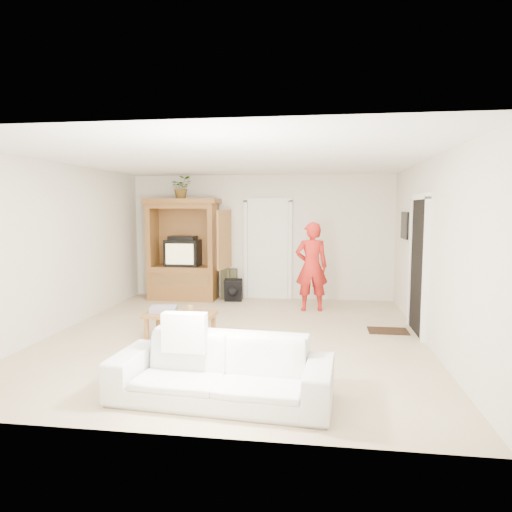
% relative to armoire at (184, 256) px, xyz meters
% --- Properties ---
extents(floor, '(6.00, 6.00, 0.00)m').
position_rel_armoire_xyz_m(floor, '(1.58, -2.66, -0.91)').
color(floor, tan).
rests_on(floor, ground).
extents(ceiling, '(6.00, 6.00, 0.00)m').
position_rel_armoire_xyz_m(ceiling, '(1.58, -2.66, 1.69)').
color(ceiling, white).
rests_on(ceiling, floor).
extents(wall_back, '(5.50, 0.00, 5.50)m').
position_rel_armoire_xyz_m(wall_back, '(1.58, 0.34, 0.39)').
color(wall_back, silver).
rests_on(wall_back, floor).
extents(wall_front, '(5.50, 0.00, 5.50)m').
position_rel_armoire_xyz_m(wall_front, '(1.58, -5.66, 0.39)').
color(wall_front, silver).
rests_on(wall_front, floor).
extents(wall_left, '(0.00, 6.00, 6.00)m').
position_rel_armoire_xyz_m(wall_left, '(-1.17, -2.66, 0.39)').
color(wall_left, silver).
rests_on(wall_left, floor).
extents(wall_right, '(0.00, 6.00, 6.00)m').
position_rel_armoire_xyz_m(wall_right, '(4.33, -2.66, 0.39)').
color(wall_right, silver).
rests_on(wall_right, floor).
extents(armoire, '(1.82, 1.14, 2.10)m').
position_rel_armoire_xyz_m(armoire, '(0.00, 0.00, 0.00)').
color(armoire, brown).
rests_on(armoire, floor).
extents(door_back, '(0.85, 0.05, 2.04)m').
position_rel_armoire_xyz_m(door_back, '(1.73, 0.31, 0.11)').
color(door_back, white).
rests_on(door_back, floor).
extents(doorway_right, '(0.05, 0.90, 2.04)m').
position_rel_armoire_xyz_m(doorway_right, '(4.30, -2.06, 0.11)').
color(doorway_right, black).
rests_on(doorway_right, floor).
extents(framed_picture, '(0.03, 0.60, 0.48)m').
position_rel_armoire_xyz_m(framed_picture, '(4.31, -0.76, 0.69)').
color(framed_picture, black).
rests_on(framed_picture, wall_right).
extents(doormat, '(0.60, 0.40, 0.02)m').
position_rel_armoire_xyz_m(doormat, '(3.88, -2.06, -0.90)').
color(doormat, '#382316').
rests_on(doormat, floor).
extents(plant, '(0.50, 0.46, 0.46)m').
position_rel_armoire_xyz_m(plant, '(-0.02, -0.03, 1.42)').
color(plant, '#4C7238').
rests_on(plant, armoire).
extents(man, '(0.66, 0.48, 1.65)m').
position_rel_armoire_xyz_m(man, '(2.66, -0.76, -0.08)').
color(man, red).
rests_on(man, floor).
extents(sofa, '(2.23, 1.01, 0.63)m').
position_rel_armoire_xyz_m(sofa, '(1.86, -4.92, -0.59)').
color(sofa, silver).
rests_on(sofa, floor).
extents(coffee_table, '(1.04, 0.60, 0.38)m').
position_rel_armoire_xyz_m(coffee_table, '(0.78, -2.82, -0.58)').
color(coffee_table, olive).
rests_on(coffee_table, floor).
extents(towel, '(0.43, 0.35, 0.08)m').
position_rel_armoire_xyz_m(towel, '(0.53, -2.82, -0.49)').
color(towel, '#ED4F9A').
rests_on(towel, coffee_table).
extents(candle, '(0.08, 0.08, 0.10)m').
position_rel_armoire_xyz_m(candle, '(0.92, -2.77, -0.48)').
color(candle, tan).
rests_on(candle, coffee_table).
extents(backpack_black, '(0.37, 0.23, 0.44)m').
position_rel_armoire_xyz_m(backpack_black, '(1.06, -0.11, -0.69)').
color(backpack_black, black).
rests_on(backpack_black, floor).
extents(backpack_olive, '(0.35, 0.27, 0.63)m').
position_rel_armoire_xyz_m(backpack_olive, '(0.93, 0.13, -0.59)').
color(backpack_olive, '#47442B').
rests_on(backpack_olive, floor).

